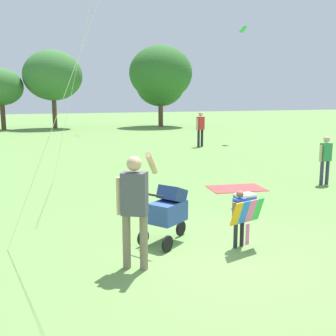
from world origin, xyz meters
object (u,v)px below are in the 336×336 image
object	(u,v)px
child_with_butterfly_kite	(241,214)
picnic_blanket	(236,188)
cooler_box	(245,201)
person_red_shirt	(326,156)
stroller	(169,209)
person_adult_flyer	(135,202)
person_couple_left	(200,126)

from	to	relation	value
child_with_butterfly_kite	picnic_blanket	distance (m)	4.63
child_with_butterfly_kite	cooler_box	xyz separation A→B (m)	(1.40, 2.10, -0.42)
person_red_shirt	stroller	bearing A→B (deg)	-155.05
child_with_butterfly_kite	person_adult_flyer	world-z (taller)	person_adult_flyer
person_adult_flyer	picnic_blanket	distance (m)	6.01
stroller	picnic_blanket	bearing A→B (deg)	44.36
person_red_shirt	person_adult_flyer	bearing A→B (deg)	-151.99
child_with_butterfly_kite	person_red_shirt	bearing A→B (deg)	35.09
stroller	picnic_blanket	size ratio (longest dim) A/B	0.69
child_with_butterfly_kite	stroller	xyz separation A→B (m)	(-1.05, 0.70, 0.01)
person_red_shirt	picnic_blanket	distance (m)	2.87
person_couple_left	cooler_box	xyz separation A→B (m)	(-4.20, -11.05, -0.89)
person_red_shirt	cooler_box	bearing A→B (deg)	-158.51
person_adult_flyer	picnic_blanket	size ratio (longest dim) A/B	1.16
picnic_blanket	cooler_box	world-z (taller)	cooler_box
person_adult_flyer	person_couple_left	bearing A→B (deg)	60.52
stroller	person_red_shirt	world-z (taller)	person_red_shirt
stroller	cooler_box	size ratio (longest dim) A/B	2.38
person_adult_flyer	picnic_blanket	bearing A→B (deg)	44.44
person_adult_flyer	person_couple_left	distance (m)	15.29
cooler_box	stroller	bearing A→B (deg)	-150.28
stroller	person_couple_left	size ratio (longest dim) A/B	0.59
person_couple_left	picnic_blanket	distance (m)	9.80
cooler_box	picnic_blanket	bearing A→B (deg)	64.31
stroller	person_couple_left	bearing A→B (deg)	61.89
child_with_butterfly_kite	person_adult_flyer	size ratio (longest dim) A/B	0.56
person_adult_flyer	stroller	size ratio (longest dim) A/B	1.68
child_with_butterfly_kite	stroller	world-z (taller)	stroller
person_adult_flyer	picnic_blanket	world-z (taller)	person_adult_flyer
person_couple_left	stroller	bearing A→B (deg)	-118.11
person_couple_left	cooler_box	size ratio (longest dim) A/B	4.02
cooler_box	person_couple_left	bearing A→B (deg)	69.17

